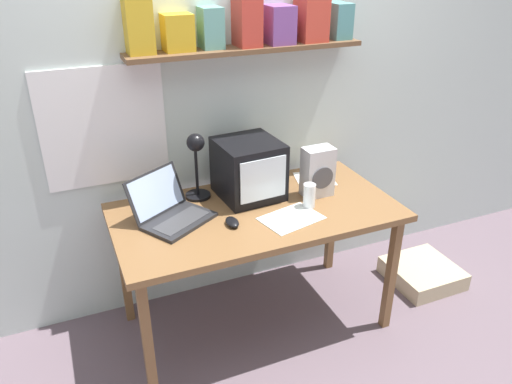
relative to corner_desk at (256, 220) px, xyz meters
The scene contains 12 objects.
ground_plane 0.68m from the corner_desk, ahead, with size 12.00×12.00×0.00m, color #67565F.
back_wall 0.78m from the corner_desk, 89.92° to the left, with size 5.60×0.24×2.60m.
corner_desk is the anchor object (origin of this frame).
crt_monitor 0.28m from the corner_desk, 80.40° to the left, with size 0.33×0.35×0.31m.
laptop 0.46m from the corner_desk, 169.99° to the left, with size 0.44×0.43×0.23m.
desk_lamp 0.45m from the corner_desk, 137.79° to the left, with size 0.14×0.17×0.38m.
juice_glass 0.30m from the corner_desk, 16.71° to the right, with size 0.06×0.06×0.13m.
space_heater 0.42m from the corner_desk, ahead, with size 0.16×0.11×0.27m.
computer_mouse 0.21m from the corner_desk, 149.17° to the right, with size 0.06×0.11×0.03m.
loose_paper_near_laptop 0.50m from the corner_desk, 23.93° to the left, with size 0.26×0.25×0.00m.
open_notebook 0.21m from the corner_desk, 51.70° to the right, with size 0.33×0.27×0.00m.
floor_cushion 1.30m from the corner_desk, ahead, with size 0.41×0.41×0.11m.
Camera 1 is at (-0.88, -2.07, 1.97)m, focal length 35.00 mm.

